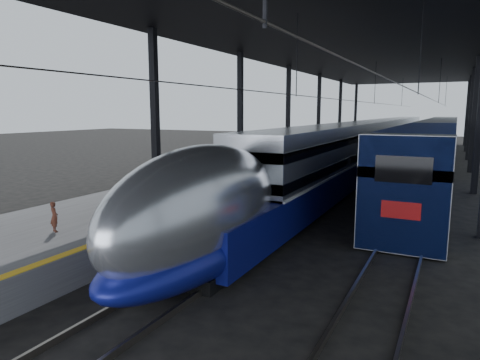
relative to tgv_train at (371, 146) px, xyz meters
The scene contains 8 objects.
ground 24.65m from the tgv_train, 94.67° to the right, with size 160.00×160.00×0.00m, color black.
platform 7.24m from the tgv_train, 140.72° to the right, with size 6.00×80.00×1.00m, color #4C4C4F.
yellow_strip 5.32m from the tgv_train, 120.98° to the right, with size 0.30×80.00×0.01m, color gold.
rails 5.45m from the tgv_train, 60.93° to the right, with size 6.52×80.00×0.16m.
canopy 8.53m from the tgv_train, 91.27° to the right, with size 18.00×75.00×9.47m.
tgv_train is the anchor object (origin of this frame).
second_train 6.45m from the tgv_train, 39.19° to the left, with size 2.94×56.05×4.04m.
child 29.06m from the tgv_train, 99.44° to the right, with size 0.36×0.23×0.98m, color #4B2419.
Camera 1 is at (8.44, -13.29, 4.79)m, focal length 32.00 mm.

